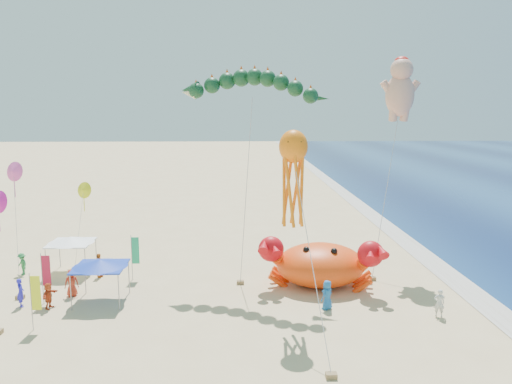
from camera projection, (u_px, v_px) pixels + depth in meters
ground at (289, 298)px, 31.60m from camera, size 320.00×320.00×0.00m
foam_strip at (475, 295)px, 32.04m from camera, size 320.00×320.00×0.00m
crab_inflatable at (321, 263)px, 33.57m from camera, size 8.12×6.13×3.56m
dragon_kite at (250, 90)px, 33.60m from camera, size 10.06×4.84×14.20m
cherub_kite at (400, 87)px, 36.79m from camera, size 4.01×5.16×15.66m
octopus_kite at (293, 171)px, 27.26m from camera, size 2.11×7.55×10.73m
canopy_blue at (100, 263)px, 30.68m from camera, size 3.36×3.36×2.71m
canopy_white at (71, 240)px, 36.18m from camera, size 3.28×3.28×2.71m
feather_flags at (49, 267)px, 31.38m from camera, size 11.24×8.10×3.20m
beachgoers at (119, 283)px, 31.95m from camera, size 28.06×9.22×1.78m
small_kites at (36, 198)px, 32.86m from camera, size 3.89×14.24×8.51m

